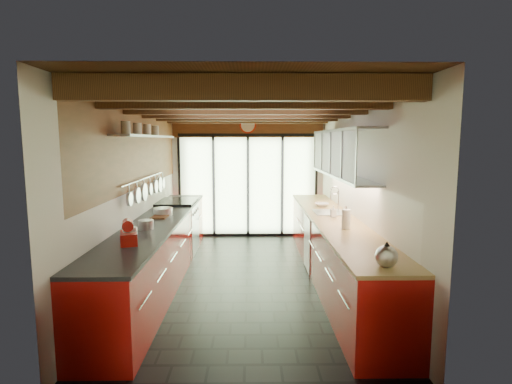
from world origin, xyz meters
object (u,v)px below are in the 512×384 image
paper_towel (346,219)px  bowl (322,205)px  stand_mixer (129,234)px  kettle (386,255)px  soap_bottle (333,211)px

paper_towel → bowl: bearing=90.0°
stand_mixer → bowl: 3.51m
stand_mixer → kettle: (2.54, -0.82, -0.00)m
bowl → soap_bottle: bearing=-90.0°
kettle → stand_mixer: bearing=162.0°
stand_mixer → soap_bottle: size_ratio=1.96×
paper_towel → bowl: 1.73m
kettle → bowl: size_ratio=1.17×
bowl → kettle: bearing=-90.0°
soap_bottle → bowl: size_ratio=0.72×
stand_mixer → paper_towel: 2.63m
stand_mixer → soap_bottle: 2.94m
kettle → paper_towel: bearing=90.0°
kettle → paper_towel: paper_towel is taller
kettle → paper_towel: (-0.00, 1.52, 0.02)m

